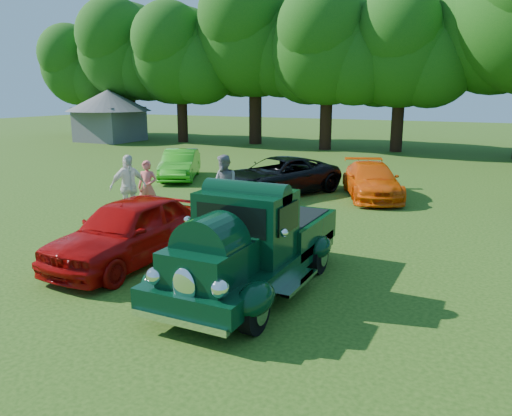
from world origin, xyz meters
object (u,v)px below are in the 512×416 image
at_px(back_car_orange, 372,181).
at_px(gazebo, 109,110).
at_px(red_convertible, 129,230).
at_px(back_car_lime, 180,164).
at_px(spectator_pink, 148,187).
at_px(spectator_white, 128,187).
at_px(spectator_grey, 224,185).
at_px(back_car_black, 278,176).
at_px(hero_pickup, 252,246).

distance_m(back_car_orange, gazebo, 26.23).
relative_size(red_convertible, back_car_lime, 1.11).
height_order(spectator_pink, gazebo, gazebo).
relative_size(spectator_pink, spectator_white, 0.86).
xyz_separation_m(back_car_orange, spectator_grey, (-3.43, -4.69, 0.32)).
xyz_separation_m(back_car_black, back_car_orange, (3.24, 1.00, -0.07)).
relative_size(spectator_pink, gazebo, 0.26).
relative_size(hero_pickup, spectator_grey, 2.67).
height_order(spectator_white, gazebo, gazebo).
height_order(back_car_black, gazebo, gazebo).
xyz_separation_m(back_car_lime, spectator_pink, (2.75, -5.74, 0.20)).
height_order(back_car_lime, back_car_orange, back_car_lime).
relative_size(red_convertible, spectator_grey, 2.29).
bearing_deg(gazebo, back_car_orange, -27.66).
distance_m(red_convertible, spectator_grey, 4.73).
relative_size(back_car_black, spectator_white, 2.56).
bearing_deg(hero_pickup, back_car_orange, 89.80).
bearing_deg(hero_pickup, back_car_black, 110.53).
bearing_deg(hero_pickup, spectator_pink, 144.59).
bearing_deg(back_car_orange, spectator_white, -156.19).
bearing_deg(spectator_white, red_convertible, -112.45).
xyz_separation_m(spectator_pink, gazebo, (-17.48, 17.69, 1.57)).
bearing_deg(back_car_black, spectator_grey, -69.07).
height_order(red_convertible, spectator_grey, spectator_grey).
bearing_deg(back_car_orange, spectator_pink, -159.35).
bearing_deg(spectator_pink, gazebo, 116.26).
xyz_separation_m(back_car_lime, spectator_white, (2.64, -6.50, 0.33)).
relative_size(back_car_lime, back_car_black, 0.78).
bearing_deg(spectator_white, spectator_pink, 18.93).
xyz_separation_m(back_car_lime, back_car_black, (5.21, -1.20, 0.05)).
height_order(back_car_black, back_car_orange, back_car_black).
height_order(back_car_lime, back_car_black, back_car_black).
xyz_separation_m(hero_pickup, back_car_black, (-3.21, 8.56, -0.16)).
height_order(hero_pickup, gazebo, gazebo).
relative_size(hero_pickup, spectator_white, 2.60).
height_order(red_convertible, gazebo, gazebo).
height_order(spectator_grey, gazebo, gazebo).
relative_size(back_car_lime, back_car_orange, 0.91).
xyz_separation_m(hero_pickup, spectator_grey, (-3.40, 4.88, 0.09)).
xyz_separation_m(hero_pickup, gazebo, (-23.14, 21.72, 1.55)).
relative_size(back_car_black, spectator_grey, 2.64).
xyz_separation_m(hero_pickup, back_car_lime, (-8.42, 9.77, -0.21)).
relative_size(red_convertible, back_car_black, 0.87).
bearing_deg(back_car_black, spectator_white, -91.95).
bearing_deg(spectator_white, back_car_lime, 49.24).
bearing_deg(spectator_grey, back_car_lime, 165.61).
relative_size(red_convertible, gazebo, 0.67).
distance_m(back_car_black, spectator_white, 5.90).
relative_size(back_car_orange, spectator_white, 2.20).
height_order(hero_pickup, back_car_orange, hero_pickup).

